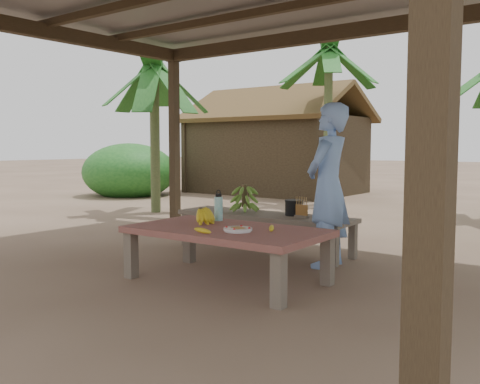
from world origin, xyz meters
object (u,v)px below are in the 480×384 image
Objects in this scene: ripe_banana_bunch at (201,215)px; woman at (328,185)px; work_table at (227,235)px; cooking_pot at (294,208)px; plate at (238,230)px; water_flask at (219,208)px; bench at (264,219)px.

woman is (0.84, 1.03, 0.26)m from ripe_banana_bunch.
woman is (0.45, 1.12, 0.41)m from work_table.
ripe_banana_bunch is at bearing 166.23° from work_table.
plate is at bearing -76.43° from cooking_pot.
water_flask is 1.55× the size of cooking_pot.
work_table is 1.08× the size of woman.
work_table is 0.43m from ripe_banana_bunch.
bench is at bearing 116.43° from plate.
ripe_banana_bunch is 0.63m from plate.
cooking_pot is (0.22, 1.38, -0.05)m from ripe_banana_bunch.
water_flask is (-0.58, 0.44, 0.11)m from plate.
ripe_banana_bunch is 0.16× the size of woman.
cooking_pot is (0.20, 1.13, -0.10)m from water_flask.
plate is at bearing -13.99° from woman.
bench is 7.03× the size of water_flask.
water_flask is at bearing -99.93° from cooking_pot.
woman is at bearing 78.69° from plate.
bench is 1.31× the size of woman.
work_table is 9.02× the size of cooking_pot.
woman reaches higher than ripe_banana_bunch.
ripe_banana_bunch is (0.13, -1.28, 0.19)m from bench.
cooking_pot is at bearing 80.91° from ripe_banana_bunch.
plate is (0.21, -0.10, 0.08)m from work_table.
ripe_banana_bunch is 1.36m from woman.
plate is 1.27× the size of cooking_pot.
water_flask is at bearing 142.97° from plate.
water_flask reaches higher than plate.
plate is at bearing -17.25° from ripe_banana_bunch.
water_flask is 0.19× the size of woman.
cooking_pot is (-0.17, 1.47, 0.10)m from work_table.
bench is at bearing 98.44° from water_flask.
ripe_banana_bunch is at bearing -41.96° from woman.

